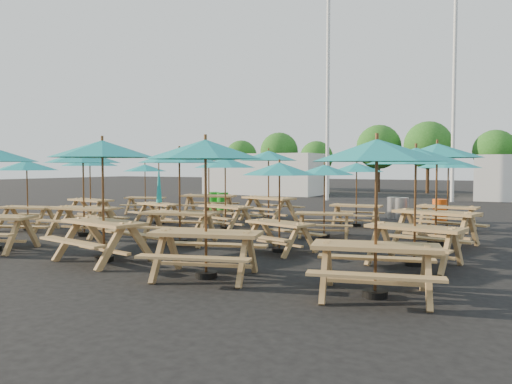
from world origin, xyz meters
The scene contains 33 objects.
ground centered at (0.00, 0.00, 0.00)m, with size 120.00×120.00×0.00m, color black.
picnic_unit_1 centered at (-5.58, -2.98, 1.85)m, with size 2.22×2.22×2.16m.
picnic_unit_2 centered at (-5.83, -0.21, 1.99)m, with size 2.26×2.26×2.31m.
picnic_unit_3 centered at (-5.81, 2.73, 1.77)m, with size 2.19×2.19×2.05m.
picnic_unit_5 centered at (-3.05, -3.10, 2.08)m, with size 2.22×2.22×2.42m.
picnic_unit_6 centered at (-3.00, 0.15, 0.86)m, with size 1.94×1.78×2.10m.
picnic_unit_7 centered at (-2.74, 2.80, 2.21)m, with size 2.71×2.71×2.57m.
picnic_unit_8 centered at (0.22, -5.63, 2.16)m, with size 2.53×2.53×2.52m.
picnic_unit_9 centered at (0.17, -2.96, 2.07)m, with size 2.47×2.47×2.41m.
picnic_unit_10 centered at (-0.21, -0.12, 1.93)m, with size 2.34×2.34×2.25m.
picnic_unit_11 centered at (-0.19, 2.82, 2.18)m, with size 2.68×2.68×2.54m.
picnic_unit_12 centered at (2.94, -5.92, 2.11)m, with size 2.59×2.59×2.45m.
picnic_unit_13 centered at (2.95, -2.92, 1.78)m, with size 2.24×2.24×2.07m.
picnic_unit_14 centered at (3.02, -0.17, 1.74)m, with size 2.14×2.14×2.03m.
picnic_unit_15 centered at (3.07, 2.71, 1.80)m, with size 1.90×1.90×2.09m.
picnic_unit_16 centered at (5.91, -5.82, 2.05)m, with size 2.47×2.47×2.39m.
picnic_unit_17 centered at (5.98, -3.08, 2.02)m, with size 2.34×2.34×2.35m.
picnic_unit_18 centered at (5.97, -0.25, 2.19)m, with size 2.67×2.67×2.55m.
picnic_unit_19 centered at (5.86, 2.92, 1.93)m, with size 2.12×2.12×2.24m.
waste_bin_0 centered at (-4.34, 5.65, 0.40)m, with size 0.50×0.50×0.80m, color #198518.
waste_bin_1 centered at (-3.74, 5.42, 0.40)m, with size 0.50×0.50×0.80m, color #198518.
waste_bin_2 centered at (3.63, 5.70, 0.40)m, with size 0.50×0.50×0.80m, color gray.
waste_bin_3 centered at (3.93, 5.59, 0.40)m, with size 0.50×0.50×0.80m, color gray.
waste_bin_4 centered at (5.31, 5.31, 0.40)m, with size 0.50×0.50×0.80m, color #E74D0D.
mast_0 centered at (-2.00, 14.00, 6.00)m, with size 0.20×0.20×12.00m, color silver.
mast_1 centered at (4.50, 16.00, 6.00)m, with size 0.20×0.20×12.00m, color silver.
event_tent_0 centered at (-8.00, 18.00, 1.40)m, with size 8.00×4.00×2.80m, color silver.
tree_0 centered at (-14.07, 25.25, 2.83)m, with size 2.80×2.80×4.24m.
tree_1 centered at (-9.74, 23.90, 3.15)m, with size 3.11×3.11×4.72m.
tree_2 centered at (-6.39, 23.65, 2.62)m, with size 2.59×2.59×3.93m.
tree_3 centered at (-1.75, 24.72, 3.41)m, with size 3.36×3.36×5.09m.
tree_4 centered at (1.90, 24.26, 3.46)m, with size 3.41×3.41×5.17m.
tree_5 centered at (6.22, 24.67, 2.97)m, with size 2.94×2.94×4.45m.
Camera 1 is at (7.79, -13.18, 1.97)m, focal length 35.00 mm.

